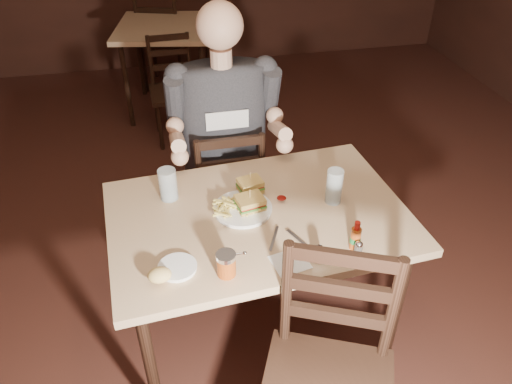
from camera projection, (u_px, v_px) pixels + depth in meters
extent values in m
plane|color=black|center=(233.00, 301.00, 2.75)|extent=(7.00, 7.00, 0.00)
cube|color=tan|center=(258.00, 217.00, 2.15)|extent=(1.33, 0.93, 0.04)
cylinder|color=black|center=(151.00, 368.00, 1.99)|extent=(0.05, 0.05, 0.73)
cylinder|color=black|center=(135.00, 255.00, 2.52)|extent=(0.05, 0.05, 0.73)
cylinder|color=black|center=(397.00, 307.00, 2.24)|extent=(0.05, 0.05, 0.73)
cylinder|color=black|center=(336.00, 216.00, 2.77)|extent=(0.05, 0.05, 0.73)
cube|color=tan|center=(165.00, 28.00, 4.19)|extent=(0.94, 0.94, 0.04)
cylinder|color=black|center=(127.00, 86.00, 4.15)|extent=(0.04, 0.04, 0.73)
cylinder|color=black|center=(140.00, 58.00, 4.67)|extent=(0.04, 0.04, 0.73)
cylinder|color=black|center=(204.00, 86.00, 4.16)|extent=(0.04, 0.04, 0.73)
cylinder|color=black|center=(208.00, 57.00, 4.68)|extent=(0.04, 0.04, 0.73)
cylinder|color=white|center=(243.00, 210.00, 2.15)|extent=(0.26, 0.26, 0.01)
ellipsoid|color=maroon|center=(281.00, 198.00, 2.20)|extent=(0.04, 0.04, 0.01)
cylinder|color=silver|center=(168.00, 184.00, 2.19)|extent=(0.09, 0.09, 0.15)
cylinder|color=silver|center=(334.00, 186.00, 2.17)|extent=(0.08, 0.08, 0.16)
cube|color=white|center=(290.00, 262.00, 1.90)|extent=(0.16, 0.15, 0.00)
cube|color=silver|center=(305.00, 245.00, 1.97)|extent=(0.10, 0.22, 0.01)
cube|color=silver|center=(274.00, 238.00, 2.01)|extent=(0.07, 0.14, 0.00)
cylinder|color=white|center=(178.00, 268.00, 1.87)|extent=(0.15, 0.15, 0.01)
ellipsoid|color=#DCB55E|center=(160.00, 275.00, 1.80)|extent=(0.09, 0.08, 0.05)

